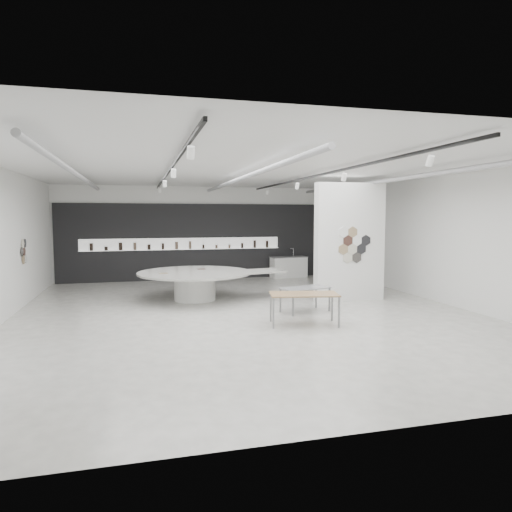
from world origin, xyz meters
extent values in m
cube|color=beige|center=(0.00, 0.00, -0.01)|extent=(12.00, 14.00, 0.01)
cube|color=silver|center=(0.00, 0.00, 3.80)|extent=(12.00, 14.00, 0.01)
cube|color=white|center=(0.00, 7.00, 1.90)|extent=(12.00, 0.01, 3.80)
cube|color=white|center=(0.00, -7.00, 1.90)|extent=(12.00, 0.01, 3.80)
cube|color=white|center=(6.00, 0.00, 1.90)|extent=(0.01, 14.00, 3.80)
cylinder|color=#939396|center=(-4.20, 0.50, 3.62)|extent=(0.12, 12.00, 0.12)
cylinder|color=#939396|center=(0.00, 0.50, 3.62)|extent=(0.12, 12.00, 0.12)
cylinder|color=#939396|center=(4.20, 0.50, 3.62)|extent=(0.12, 12.00, 0.12)
cube|color=black|center=(-2.00, 0.00, 3.70)|extent=(0.05, 13.00, 0.06)
cylinder|color=white|center=(-2.00, -5.00, 3.52)|extent=(0.11, 0.18, 0.21)
cylinder|color=white|center=(-2.00, -1.70, 3.52)|extent=(0.11, 0.18, 0.21)
cylinder|color=white|center=(-2.00, 1.60, 3.52)|extent=(0.11, 0.18, 0.21)
cylinder|color=white|center=(-2.00, 4.90, 3.52)|extent=(0.11, 0.18, 0.21)
cube|color=black|center=(2.00, 0.00, 3.70)|extent=(0.05, 13.00, 0.06)
cylinder|color=white|center=(2.00, -5.00, 3.52)|extent=(0.11, 0.18, 0.21)
cylinder|color=white|center=(2.00, -1.70, 3.52)|extent=(0.11, 0.18, 0.21)
cylinder|color=white|center=(2.00, 1.60, 3.52)|extent=(0.11, 0.18, 0.21)
cylinder|color=white|center=(2.00, 4.90, 3.52)|extent=(0.11, 0.18, 0.21)
cylinder|color=#967E5C|center=(-5.97, 2.50, 1.35)|extent=(0.03, 0.28, 0.28)
cylinder|color=white|center=(-5.97, 2.76, 1.35)|extent=(0.03, 0.28, 0.28)
cylinder|color=#452A22|center=(-5.97, 2.63, 1.58)|extent=(0.03, 0.28, 0.28)
cylinder|color=black|center=(-5.97, 2.37, 1.58)|extent=(0.03, 0.28, 0.28)
cylinder|color=beige|center=(-5.97, 2.50, 1.81)|extent=(0.03, 0.28, 0.28)
cylinder|color=black|center=(-5.97, 2.76, 1.81)|extent=(0.03, 0.28, 0.28)
cube|color=black|center=(0.00, 6.94, 1.55)|extent=(11.80, 0.10, 3.10)
cube|color=white|center=(-1.00, 6.87, 1.48)|extent=(8.00, 0.06, 0.46)
cube|color=white|center=(-1.00, 6.81, 1.25)|extent=(8.00, 0.18, 0.02)
cylinder|color=black|center=(-4.53, 6.81, 1.41)|extent=(0.13, 0.13, 0.29)
cylinder|color=black|center=(-3.99, 6.81, 1.34)|extent=(0.13, 0.13, 0.15)
cylinder|color=black|center=(-3.44, 6.81, 1.42)|extent=(0.14, 0.14, 0.30)
cylinder|color=brown|center=(-2.90, 6.81, 1.41)|extent=(0.12, 0.12, 0.29)
cylinder|color=black|center=(-2.36, 6.81, 1.37)|extent=(0.12, 0.12, 0.21)
cylinder|color=black|center=(-1.81, 6.81, 1.39)|extent=(0.10, 0.10, 0.25)
cylinder|color=brown|center=(-1.27, 6.81, 1.42)|extent=(0.12, 0.12, 0.30)
cylinder|color=brown|center=(-0.73, 6.81, 1.42)|extent=(0.10, 0.10, 0.31)
cylinder|color=black|center=(-0.19, 6.81, 1.35)|extent=(0.09, 0.09, 0.17)
cylinder|color=brown|center=(0.36, 6.81, 1.35)|extent=(0.10, 0.10, 0.16)
cylinder|color=brown|center=(0.90, 6.81, 1.34)|extent=(0.09, 0.09, 0.15)
cylinder|color=black|center=(1.44, 6.81, 1.37)|extent=(0.09, 0.09, 0.21)
cylinder|color=black|center=(1.99, 6.81, 1.42)|extent=(0.11, 0.11, 0.31)
cylinder|color=black|center=(2.53, 6.81, 1.41)|extent=(0.11, 0.11, 0.29)
cube|color=white|center=(3.50, 1.00, 1.80)|extent=(2.20, 0.35, 3.60)
cylinder|color=beige|center=(3.50, 0.81, 1.60)|extent=(0.34, 0.03, 0.34)
cylinder|color=black|center=(3.80, 0.81, 1.60)|extent=(0.34, 0.03, 0.34)
cylinder|color=#967E5C|center=(3.20, 0.81, 1.60)|extent=(0.34, 0.03, 0.34)
cylinder|color=white|center=(3.65, 0.81, 1.86)|extent=(0.34, 0.03, 0.34)
cylinder|color=#452A22|center=(3.35, 0.81, 1.86)|extent=(0.34, 0.03, 0.34)
cylinder|color=black|center=(3.65, 0.81, 1.34)|extent=(0.34, 0.03, 0.34)
cylinder|color=beige|center=(3.35, 0.81, 1.34)|extent=(0.34, 0.03, 0.34)
cylinder|color=black|center=(3.95, 0.81, 1.86)|extent=(0.34, 0.03, 0.34)
cylinder|color=#967E5C|center=(3.50, 0.81, 2.12)|extent=(0.34, 0.03, 0.34)
cylinder|color=white|center=(3.20, 0.81, 2.12)|extent=(0.34, 0.03, 0.34)
cylinder|color=white|center=(-1.10, 2.23, 0.41)|extent=(1.46, 1.46, 0.83)
cylinder|color=#9C9A93|center=(-1.10, 2.23, 0.86)|extent=(4.04, 4.04, 0.06)
cube|color=#9C9A93|center=(0.90, 2.07, 0.86)|extent=(1.70, 1.22, 0.05)
cube|color=#967E5C|center=(-2.06, 2.06, 0.89)|extent=(0.27, 0.21, 0.01)
cube|color=#452A22|center=(-0.81, 2.87, 0.89)|extent=(0.27, 0.21, 0.01)
cube|color=olive|center=(1.04, -1.64, 0.74)|extent=(1.74, 1.11, 0.03)
cube|color=slate|center=(0.22, -1.85, 0.36)|extent=(0.05, 0.05, 0.73)
cube|color=slate|center=(0.36, -1.14, 0.36)|extent=(0.05, 0.05, 0.73)
cube|color=slate|center=(1.72, -2.15, 0.36)|extent=(0.05, 0.05, 0.73)
cube|color=slate|center=(1.86, -1.44, 0.36)|extent=(0.05, 0.05, 0.73)
cube|color=gray|center=(1.59, -0.27, 0.66)|extent=(1.44, 1.00, 0.03)
cube|color=slate|center=(1.08, -0.73, 0.32)|extent=(0.05, 0.05, 0.64)
cube|color=slate|center=(0.91, -0.18, 0.32)|extent=(0.05, 0.05, 0.64)
cube|color=slate|center=(2.26, -0.37, 0.32)|extent=(0.05, 0.05, 0.64)
cube|color=slate|center=(2.09, 0.18, 0.32)|extent=(0.05, 0.05, 0.64)
cube|color=white|center=(3.40, 6.52, 0.43)|extent=(1.57, 0.74, 0.85)
cube|color=gray|center=(3.40, 6.52, 0.87)|extent=(1.61, 0.78, 0.03)
cylinder|color=silver|center=(3.67, 6.69, 1.05)|extent=(0.03, 0.03, 0.34)
cylinder|color=silver|center=(3.59, 6.68, 1.21)|extent=(0.15, 0.04, 0.02)
camera|label=1|loc=(-2.77, -11.77, 2.59)|focal=32.00mm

